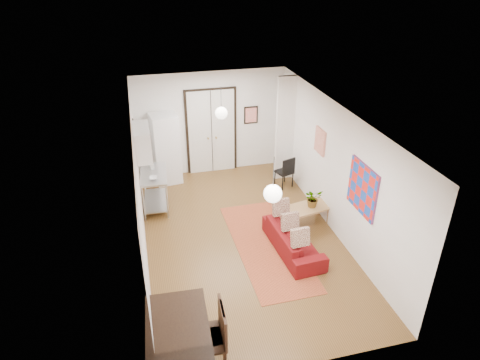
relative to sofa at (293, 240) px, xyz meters
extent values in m
plane|color=brown|center=(-0.95, 0.71, -0.27)|extent=(7.00, 7.00, 0.00)
cube|color=silver|center=(-0.95, 0.71, 2.63)|extent=(4.20, 7.00, 0.02)
cube|color=white|center=(-0.95, 4.21, 1.18)|extent=(4.20, 0.02, 2.90)
cube|color=white|center=(-0.95, -2.79, 1.18)|extent=(4.20, 0.02, 2.90)
cube|color=white|center=(-3.05, 0.71, 1.18)|extent=(0.02, 7.00, 2.90)
cube|color=white|center=(1.15, 0.71, 1.18)|extent=(0.02, 7.00, 2.90)
cube|color=white|center=(-0.95, 4.17, 0.93)|extent=(1.44, 0.06, 2.50)
cube|color=white|center=(0.90, 3.26, 1.18)|extent=(0.50, 0.10, 2.90)
cube|color=white|center=(-2.87, 2.21, 1.63)|extent=(0.35, 1.00, 0.70)
cube|color=red|center=(1.13, -0.54, 1.38)|extent=(0.05, 1.00, 1.00)
cube|color=#F3E9CB|center=(1.13, 1.51, 1.53)|extent=(0.05, 0.50, 0.60)
cube|color=red|center=(0.20, 4.18, 1.33)|extent=(0.40, 0.03, 0.50)
cube|color=#945D3E|center=(-3.02, 2.71, 1.68)|extent=(0.03, 0.44, 0.54)
sphere|color=silver|center=(-0.95, 2.71, 1.98)|extent=(0.30, 0.30, 0.30)
cylinder|color=black|center=(-0.95, 2.71, 2.38)|extent=(0.01, 0.01, 0.50)
sphere|color=silver|center=(-0.95, -1.29, 1.98)|extent=(0.30, 0.30, 0.30)
cylinder|color=black|center=(-0.95, -1.29, 2.38)|extent=(0.01, 0.01, 0.50)
cube|color=#B8512E|center=(-0.50, 0.30, -0.27)|extent=(1.35, 3.49, 0.01)
imported|color=maroon|center=(0.00, 0.00, 0.00)|extent=(0.84, 1.89, 0.54)
cube|color=tan|center=(0.69, 0.91, 0.15)|extent=(1.10, 0.75, 0.04)
cube|color=tan|center=(0.25, 0.68, -0.07)|extent=(0.07, 0.07, 0.40)
cube|color=tan|center=(1.14, 0.68, -0.07)|extent=(0.07, 0.07, 0.40)
cube|color=tan|center=(0.25, 1.13, -0.07)|extent=(0.07, 0.07, 0.40)
cube|color=tan|center=(1.14, 1.13, -0.07)|extent=(0.07, 0.07, 0.40)
imported|color=#2F5B28|center=(0.79, 0.91, 0.39)|extent=(0.41, 0.45, 0.44)
cube|color=#B4B7B9|center=(-2.70, 2.50, 0.66)|extent=(0.69, 1.27, 0.04)
cube|color=#B4B7B9|center=(-2.70, 2.50, -0.08)|extent=(0.65, 1.23, 0.03)
cylinder|color=#B4B7B9|center=(-2.97, 1.93, 0.19)|extent=(0.04, 0.04, 0.92)
cylinder|color=#B4B7B9|center=(-2.43, 1.93, 0.19)|extent=(0.04, 0.04, 0.92)
cylinder|color=#B4B7B9|center=(-2.97, 3.08, 0.19)|extent=(0.04, 0.04, 0.92)
cylinder|color=#B4B7B9|center=(-2.43, 3.08, 0.19)|extent=(0.04, 0.04, 0.92)
imported|color=silver|center=(-2.70, 2.20, 0.70)|extent=(0.23, 0.23, 0.05)
imported|color=teal|center=(-2.70, 2.75, 0.77)|extent=(0.09, 0.10, 0.20)
cube|color=white|center=(-2.27, 3.86, 0.69)|extent=(0.77, 0.77, 1.93)
cube|color=black|center=(-2.70, -2.44, 0.58)|extent=(0.99, 1.64, 0.06)
cube|color=black|center=(-3.10, -1.70, 0.14)|extent=(0.07, 0.07, 0.82)
cube|color=black|center=(-2.30, -1.70, 0.14)|extent=(0.07, 0.07, 0.82)
cube|color=#361F11|center=(-2.27, -2.30, 0.25)|extent=(0.55, 0.53, 0.04)
cube|color=#361F11|center=(-2.27, -2.06, 0.55)|extent=(0.07, 0.50, 0.55)
cylinder|color=#361F11|center=(-2.05, -2.53, -0.01)|extent=(0.03, 0.03, 0.52)
cylinder|color=#361F11|center=(-2.49, -2.07, -0.01)|extent=(0.03, 0.03, 0.52)
cylinder|color=#361F11|center=(-2.05, -2.07, -0.01)|extent=(0.03, 0.03, 0.52)
cube|color=#361F11|center=(-2.27, -2.44, 0.25)|extent=(0.55, 0.53, 0.04)
cube|color=#361F11|center=(-2.27, -2.19, 0.55)|extent=(0.07, 0.50, 0.55)
cylinder|color=#361F11|center=(-2.49, -2.20, -0.01)|extent=(0.03, 0.03, 0.52)
cylinder|color=#361F11|center=(-2.05, -2.20, -0.01)|extent=(0.03, 0.03, 0.52)
cube|color=black|center=(0.75, 2.76, 0.16)|extent=(0.51, 0.51, 0.04)
cube|color=black|center=(0.75, 2.94, 0.40)|extent=(0.39, 0.17, 0.43)
cylinder|color=black|center=(0.58, 2.59, -0.05)|extent=(0.03, 0.03, 0.43)
cylinder|color=black|center=(0.92, 2.59, -0.05)|extent=(0.03, 0.03, 0.43)
cylinder|color=black|center=(0.58, 2.93, -0.05)|extent=(0.03, 0.03, 0.43)
cylinder|color=black|center=(0.92, 2.93, -0.05)|extent=(0.03, 0.03, 0.43)
camera|label=1|loc=(-2.90, -6.90, 5.39)|focal=32.00mm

